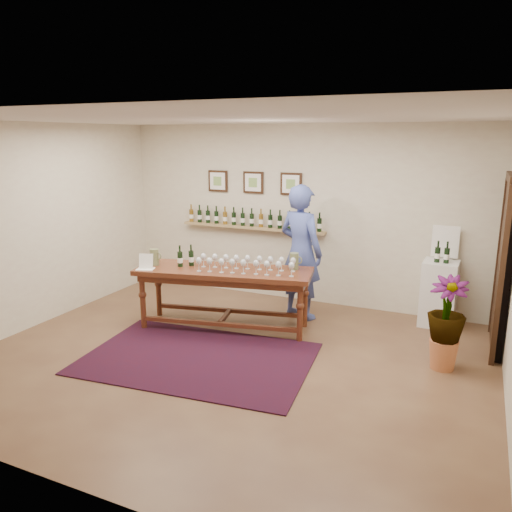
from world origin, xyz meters
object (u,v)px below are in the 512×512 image
at_px(tasting_table, 224,278).
at_px(person, 301,252).
at_px(display_pedestal, 439,293).
at_px(potted_plant, 446,323).

bearing_deg(tasting_table, person, 34.43).
bearing_deg(tasting_table, display_pedestal, 14.30).
distance_m(tasting_table, potted_plant, 2.89).
bearing_deg(display_pedestal, person, -165.67).
height_order(tasting_table, person, person).
distance_m(tasting_table, display_pedestal, 3.02).
xyz_separation_m(display_pedestal, person, (-1.89, -0.48, 0.52)).
bearing_deg(display_pedestal, potted_plant, -82.63).
distance_m(potted_plant, person, 2.31).
relative_size(display_pedestal, person, 0.47).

